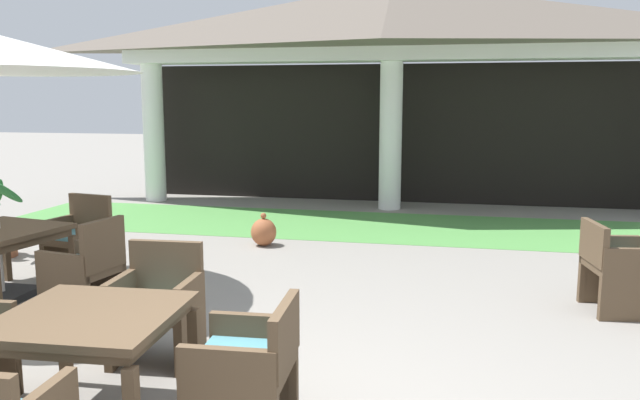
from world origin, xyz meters
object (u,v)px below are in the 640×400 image
at_px(patio_table_mid_left, 91,326).
at_px(terracotta_urn, 264,232).
at_px(patio_chair_near_foreground_west, 616,268).
at_px(patio_chair_mid_left_east, 247,370).
at_px(patio_chair_mid_right_north, 79,238).
at_px(patio_chair_mid_right_east, 86,271).
at_px(patio_chair_mid_left_north, 158,308).

height_order(patio_table_mid_left, terracotta_urn, patio_table_mid_left).
bearing_deg(patio_chair_near_foreground_west, patio_chair_mid_left_east, -51.98).
bearing_deg(patio_chair_mid_right_north, patio_chair_mid_right_east, 135.00).
distance_m(patio_chair_near_foreground_west, patio_chair_mid_right_north, 5.70).
relative_size(patio_chair_near_foreground_west, patio_chair_mid_right_north, 0.97).
xyz_separation_m(patio_table_mid_left, patio_chair_mid_right_east, (-1.21, 1.86, -0.22)).
relative_size(patio_table_mid_left, patio_chair_mid_right_east, 1.19).
height_order(patio_chair_mid_left_east, terracotta_urn, patio_chair_mid_left_east).
xyz_separation_m(patio_chair_mid_right_east, terracotta_urn, (0.82, 2.96, -0.21)).
bearing_deg(patio_chair_near_foreground_west, patio_table_mid_left, -60.32).
bearing_deg(patio_chair_mid_left_east, patio_table_mid_left, 90.00).
xyz_separation_m(patio_chair_near_foreground_west, terracotta_urn, (-4.02, 1.91, -0.23)).
bearing_deg(patio_table_mid_left, patio_chair_mid_left_east, 3.08).
xyz_separation_m(patio_table_mid_left, terracotta_urn, (-0.39, 4.82, -0.43)).
relative_size(patio_table_mid_left, terracotta_urn, 2.35).
relative_size(patio_chair_mid_left_east, patio_chair_mid_left_north, 0.93).
xyz_separation_m(patio_chair_mid_left_east, patio_chair_mid_left_north, (-1.02, 0.92, 0.01)).
distance_m(patio_table_mid_left, patio_chair_mid_right_east, 2.23).
distance_m(patio_chair_mid_left_north, patio_chair_mid_right_north, 2.95).
relative_size(patio_chair_mid_right_north, terracotta_urn, 1.93).
xyz_separation_m(patio_table_mid_left, patio_chair_mid_left_east, (0.97, 0.05, -0.21)).
distance_m(patio_table_mid_left, patio_chair_mid_left_north, 1.00).
bearing_deg(patio_chair_near_foreground_west, terracotta_urn, -124.50).
relative_size(patio_table_mid_left, patio_chair_mid_left_east, 1.30).
relative_size(patio_table_mid_left, patio_chair_mid_right_north, 1.22).
height_order(patio_chair_near_foreground_west, patio_chair_mid_right_east, patio_chair_mid_right_east).
relative_size(patio_chair_mid_left_east, terracotta_urn, 1.81).
height_order(patio_chair_mid_left_east, patio_chair_mid_right_east, patio_chair_mid_right_east).
xyz_separation_m(patio_chair_mid_left_east, terracotta_urn, (-1.36, 4.77, -0.22)).
distance_m(patio_chair_near_foreground_west, terracotta_urn, 4.46).
relative_size(patio_chair_mid_left_east, patio_chair_mid_right_east, 0.92).
bearing_deg(terracotta_urn, patio_chair_mid_right_north, -134.61).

